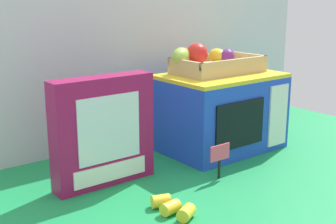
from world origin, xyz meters
TOP-DOWN VIEW (x-y plane):
  - ground_plane at (0.00, 0.00)m, footprint 1.70×1.70m
  - display_back_panel at (0.00, 0.25)m, footprint 1.61×0.03m
  - toy_microwave at (0.17, -0.01)m, footprint 0.39×0.27m
  - food_groups_crate at (0.16, 0.02)m, footprint 0.32×0.19m
  - cookie_set_box at (-0.29, -0.04)m, footprint 0.29×0.07m
  - price_sign at (-0.02, -0.21)m, footprint 0.07×0.01m
  - loose_toy_banana at (-0.26, -0.30)m, footprint 0.06×0.13m
  - loose_toy_apple at (0.43, -0.02)m, footprint 0.07×0.07m

SIDE VIEW (x-z plane):
  - ground_plane at x=0.00m, z-range 0.00..0.00m
  - loose_toy_banana at x=-0.26m, z-range 0.00..0.03m
  - loose_toy_apple at x=0.43m, z-range 0.00..0.07m
  - price_sign at x=-0.02m, z-range 0.02..0.12m
  - toy_microwave at x=0.17m, z-range 0.00..0.25m
  - cookie_set_box at x=-0.29m, z-range 0.00..0.30m
  - food_groups_crate at x=0.16m, z-range 0.24..0.34m
  - display_back_panel at x=0.00m, z-range 0.00..0.59m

